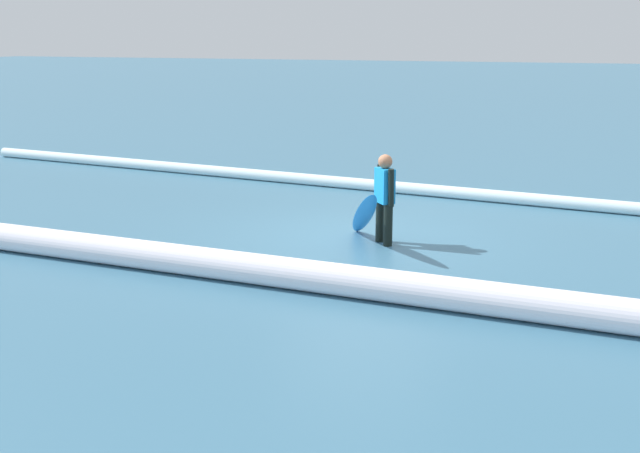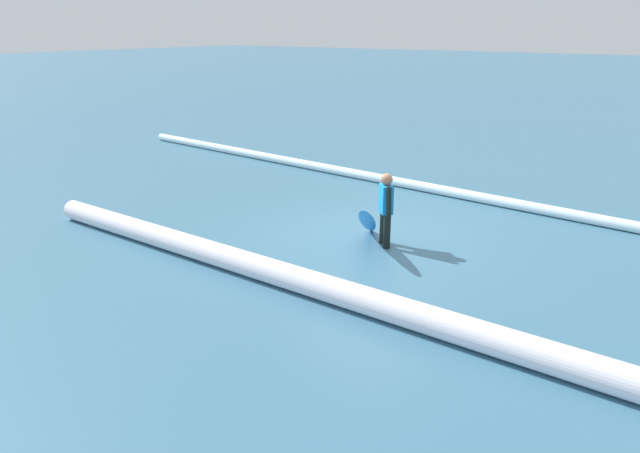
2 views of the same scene
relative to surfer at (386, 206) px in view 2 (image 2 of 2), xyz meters
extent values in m
plane|color=teal|center=(0.50, -0.33, -0.78)|extent=(176.60, 176.60, 0.00)
cylinder|color=black|center=(-0.10, 0.10, -0.46)|extent=(0.14, 0.14, 0.65)
cylinder|color=black|center=(0.10, -0.10, -0.46)|extent=(0.14, 0.14, 0.65)
cube|color=#198CD8|center=(0.00, 0.00, 0.14)|extent=(0.38, 0.38, 0.53)
sphere|color=#A96D4D|center=(0.00, 0.00, 0.51)|extent=(0.22, 0.22, 0.22)
cylinder|color=black|center=(-0.15, 0.16, 0.14)|extent=(0.09, 0.12, 0.58)
cylinder|color=black|center=(0.15, -0.16, 0.14)|extent=(0.09, 0.21, 0.59)
ellipsoid|color=#268CE5|center=(0.25, 0.24, -0.29)|extent=(1.08, 1.82, 1.03)
ellipsoid|color=black|center=(0.25, 0.24, -0.28)|extent=(0.76, 1.41, 0.84)
cylinder|color=white|center=(1.25, -3.99, -0.66)|extent=(21.87, 1.94, 0.24)
cylinder|color=white|center=(-1.69, 2.64, -0.58)|extent=(16.01, 0.68, 0.41)
camera|label=1|loc=(-3.56, 11.37, 2.37)|focal=44.26mm
camera|label=2|loc=(-5.26, 9.37, 3.18)|focal=33.56mm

